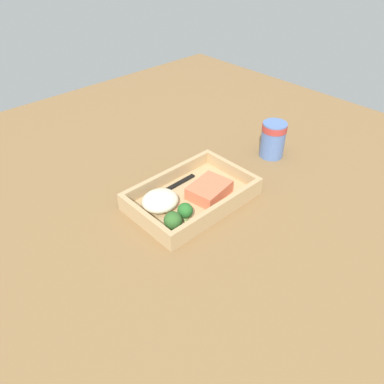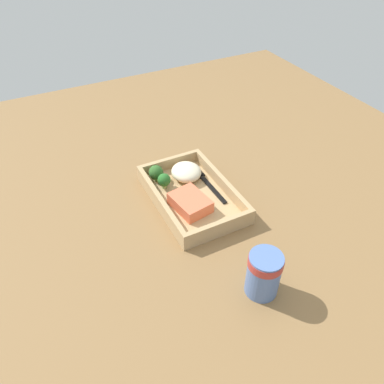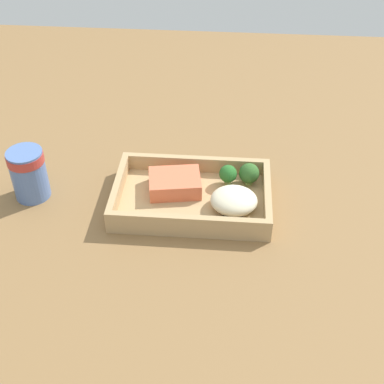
% 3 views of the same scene
% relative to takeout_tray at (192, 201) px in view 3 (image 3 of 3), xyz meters
% --- Properties ---
extents(ground_plane, '(1.60, 1.60, 0.02)m').
position_rel_takeout_tray_xyz_m(ground_plane, '(0.00, 0.00, -0.02)').
color(ground_plane, brown).
extents(takeout_tray, '(0.29, 0.18, 0.01)m').
position_rel_takeout_tray_xyz_m(takeout_tray, '(0.00, 0.00, 0.00)').
color(takeout_tray, tan).
rests_on(takeout_tray, ground_plane).
extents(tray_rim, '(0.29, 0.18, 0.03)m').
position_rel_takeout_tray_xyz_m(tray_rim, '(0.00, 0.00, 0.02)').
color(tray_rim, tan).
rests_on(tray_rim, takeout_tray).
extents(salmon_fillet, '(0.11, 0.09, 0.03)m').
position_rel_takeout_tray_xyz_m(salmon_fillet, '(-0.03, 0.02, 0.02)').
color(salmon_fillet, '#E36C48').
rests_on(salmon_fillet, takeout_tray).
extents(mashed_potatoes, '(0.08, 0.08, 0.04)m').
position_rel_takeout_tray_xyz_m(mashed_potatoes, '(0.08, -0.02, 0.02)').
color(mashed_potatoes, beige).
rests_on(mashed_potatoes, takeout_tray).
extents(broccoli_floret_1, '(0.04, 0.04, 0.04)m').
position_rel_takeout_tray_xyz_m(broccoli_floret_1, '(0.10, 0.05, 0.03)').
color(broccoli_floret_1, '#85A75A').
rests_on(broccoli_floret_1, takeout_tray).
extents(broccoli_floret_2, '(0.03, 0.03, 0.04)m').
position_rel_takeout_tray_xyz_m(broccoli_floret_2, '(0.06, 0.05, 0.03)').
color(broccoli_floret_2, '#7EA55C').
rests_on(broccoli_floret_2, takeout_tray).
extents(fork, '(0.16, 0.02, 0.00)m').
position_rel_takeout_tray_xyz_m(fork, '(0.02, -0.06, 0.01)').
color(fork, black).
rests_on(fork, takeout_tray).
extents(paper_cup, '(0.07, 0.07, 0.10)m').
position_rel_takeout_tray_xyz_m(paper_cup, '(-0.30, 0.00, 0.05)').
color(paper_cup, '#5271AE').
rests_on(paper_cup, ground_plane).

